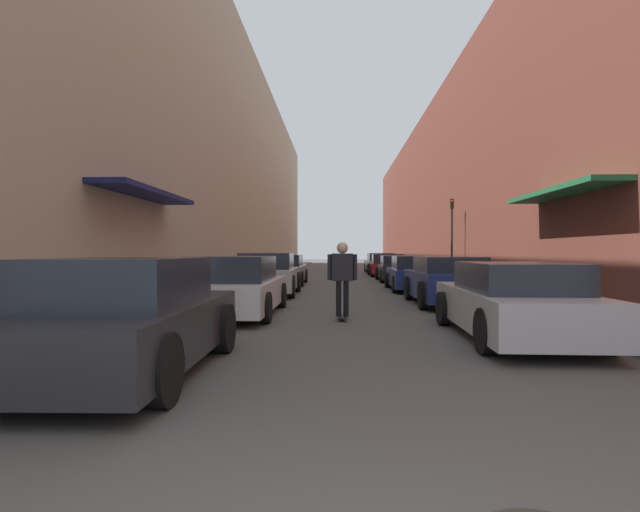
# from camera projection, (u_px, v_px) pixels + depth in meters

# --- Properties ---
(ground) EXTENTS (139.11, 139.11, 0.00)m
(ground) POSITION_uv_depth(u_px,v_px,m) (344.00, 279.00, 26.56)
(ground) COLOR #4C4947
(curb_strip_left) EXTENTS (1.80, 63.23, 0.12)m
(curb_strip_left) POSITION_uv_depth(u_px,v_px,m) (273.00, 273.00, 33.04)
(curb_strip_left) COLOR gray
(curb_strip_left) RESTS_ON ground
(curb_strip_right) EXTENTS (1.80, 63.23, 0.12)m
(curb_strip_right) POSITION_uv_depth(u_px,v_px,m) (413.00, 273.00, 32.71)
(curb_strip_right) COLOR gray
(curb_strip_right) RESTS_ON ground
(building_row_left) EXTENTS (4.90, 63.23, 13.91)m
(building_row_left) POSITION_uv_depth(u_px,v_px,m) (229.00, 169.00, 33.08)
(building_row_left) COLOR tan
(building_row_left) RESTS_ON ground
(building_row_right) EXTENTS (4.90, 63.23, 10.87)m
(building_row_right) POSITION_uv_depth(u_px,v_px,m) (458.00, 191.00, 32.56)
(building_row_right) COLOR brown
(building_row_right) RESTS_ON ground
(parked_car_left_0) EXTENTS (1.86, 4.08, 1.37)m
(parked_car_left_0) POSITION_uv_depth(u_px,v_px,m) (129.00, 319.00, 5.85)
(parked_car_left_0) COLOR #232326
(parked_car_left_0) RESTS_ON ground
(parked_car_left_1) EXTENTS (2.00, 4.63, 1.34)m
(parked_car_left_1) POSITION_uv_depth(u_px,v_px,m) (235.00, 287.00, 11.39)
(parked_car_left_1) COLOR silver
(parked_car_left_1) RESTS_ON ground
(parked_car_left_2) EXTENTS (2.00, 4.00, 1.40)m
(parked_car_left_2) POSITION_uv_depth(u_px,v_px,m) (268.00, 275.00, 16.66)
(parked_car_left_2) COLOR #B7B7BC
(parked_car_left_2) RESTS_ON ground
(parked_car_left_3) EXTENTS (1.99, 4.35, 1.30)m
(parked_car_left_3) POSITION_uv_depth(u_px,v_px,m) (283.00, 270.00, 21.92)
(parked_car_left_3) COLOR gray
(parked_car_left_3) RESTS_ON ground
(parked_car_right_0) EXTENTS (1.88, 4.57, 1.27)m
(parked_car_right_0) POSITION_uv_depth(u_px,v_px,m) (513.00, 301.00, 8.29)
(parked_car_right_0) COLOR #B7B7BC
(parked_car_right_0) RESTS_ON ground
(parked_car_right_1) EXTENTS (1.93, 4.09, 1.31)m
(parked_car_right_1) POSITION_uv_depth(u_px,v_px,m) (448.00, 281.00, 13.58)
(parked_car_right_1) COLOR navy
(parked_car_right_1) RESTS_ON ground
(parked_car_right_2) EXTENTS (1.97, 4.40, 1.29)m
(parked_car_right_2) POSITION_uv_depth(u_px,v_px,m) (415.00, 274.00, 18.58)
(parked_car_right_2) COLOR navy
(parked_car_right_2) RESTS_ON ground
(parked_car_right_3) EXTENTS (1.95, 4.12, 1.26)m
(parked_car_right_3) POSITION_uv_depth(u_px,v_px,m) (398.00, 269.00, 24.16)
(parked_car_right_3) COLOR #232326
(parked_car_right_3) RESTS_ON ground
(parked_car_right_4) EXTENTS (2.07, 4.06, 1.31)m
(parked_car_right_4) POSITION_uv_depth(u_px,v_px,m) (387.00, 265.00, 29.37)
(parked_car_right_4) COLOR maroon
(parked_car_right_4) RESTS_ON ground
(parked_car_right_5) EXTENTS (2.04, 4.66, 1.35)m
(parked_car_right_5) POSITION_uv_depth(u_px,v_px,m) (380.00, 263.00, 34.32)
(parked_car_right_5) COLOR silver
(parked_car_right_5) RESTS_ON ground
(skateboarder) EXTENTS (0.63, 0.78, 1.65)m
(skateboarder) POSITION_uv_depth(u_px,v_px,m) (342.00, 272.00, 10.56)
(skateboarder) COLOR black
(skateboarder) RESTS_ON ground
(traffic_light) EXTENTS (0.16, 0.22, 3.76)m
(traffic_light) POSITION_uv_depth(u_px,v_px,m) (452.00, 230.00, 22.94)
(traffic_light) COLOR #2D2D2D
(traffic_light) RESTS_ON curb_strip_right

